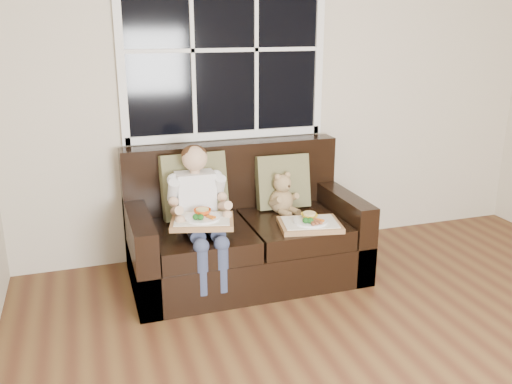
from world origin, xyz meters
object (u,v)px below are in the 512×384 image
object	(u,v)px
tray_left	(202,220)
loveseat	(243,235)
child	(199,202)
tray_right	(310,223)
teddy_bear	(282,196)

from	to	relation	value
tray_left	loveseat	bearing A→B (deg)	51.27
child	tray_left	distance (m)	0.17
child	tray_right	distance (m)	0.80
teddy_bear	tray_right	bearing A→B (deg)	-95.48
loveseat	child	size ratio (longest dim) A/B	1.89
loveseat	tray_left	xyz separation A→B (m)	(-0.37, -0.27, 0.27)
teddy_bear	loveseat	bearing A→B (deg)	169.73
child	tray_left	xyz separation A→B (m)	(-0.01, -0.15, -0.08)
loveseat	teddy_bear	size ratio (longest dim) A/B	5.22
loveseat	tray_left	world-z (taller)	loveseat
tray_left	tray_right	distance (m)	0.78
child	teddy_bear	bearing A→B (deg)	13.08
child	tray_right	xyz separation A→B (m)	(0.76, -0.21, -0.17)
child	tray_right	size ratio (longest dim) A/B	1.86
child	tray_right	bearing A→B (deg)	-15.53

